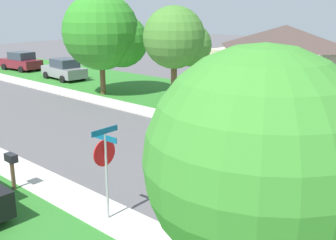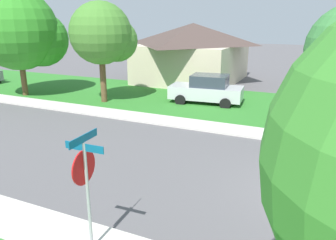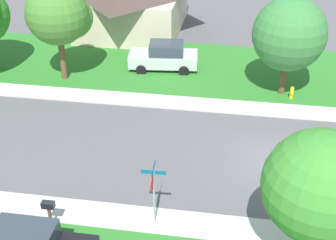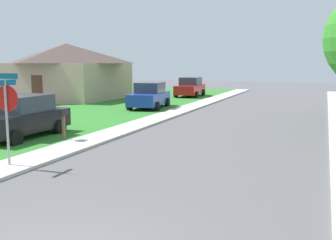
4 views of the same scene
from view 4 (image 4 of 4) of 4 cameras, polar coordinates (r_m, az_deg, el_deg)
The scene contains 8 objects.
sidewalk_west at distance 18.53m, azimuth -6.02°, elevation -1.24°, with size 1.40×56.00×0.10m, color beige.
lawn_west at distance 21.10m, azimuth -17.43°, elevation -0.44°, with size 8.00×56.00×0.08m, color #2D7528.
stop_sign_far_corner at distance 12.48m, azimuth -21.96°, elevation 2.12°, with size 0.92×0.92×2.77m.
car_black_across_road at distance 17.24m, azimuth -20.14°, elevation 0.36°, with size 2.04×4.30×1.76m.
car_red_kerbside_mid at distance 35.60m, azimuth 3.17°, elevation 4.67°, with size 2.24×4.40×1.76m.
car_blue_far_down_street at distance 26.56m, azimuth -2.66°, elevation 3.45°, with size 2.45×4.50×1.76m.
house_left_setback at distance 34.42m, azimuth -14.21°, elevation 6.81°, with size 9.26×8.10×4.60m.
mailbox at distance 16.01m, azimuth -14.67°, elevation 0.52°, with size 0.25×0.49×1.31m.
Camera 4 is at (3.74, -4.22, 3.09)m, focal length 42.87 mm.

